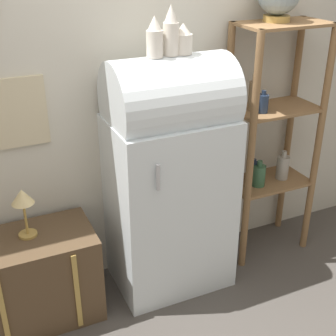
{
  "coord_description": "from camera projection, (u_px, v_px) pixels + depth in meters",
  "views": [
    {
      "loc": [
        -1.14,
        -2.18,
        2.2
      ],
      "look_at": [
        -0.01,
        0.27,
        0.88
      ],
      "focal_mm": 50.0,
      "sensor_mm": 36.0,
      "label": 1
    }
  ],
  "objects": [
    {
      "name": "refrigerator",
      "position": [
        170.0,
        176.0,
        3.03
      ],
      "size": [
        0.76,
        0.58,
        1.6
      ],
      "color": "silver",
      "rests_on": "ground_plane"
    },
    {
      "name": "ground_plane",
      "position": [
        187.0,
        300.0,
        3.17
      ],
      "size": [
        12.0,
        12.0,
        0.0
      ],
      "primitive_type": "plane",
      "color": "#4C4742"
    },
    {
      "name": "vase_center",
      "position": [
        171.0,
        32.0,
        2.64
      ],
      "size": [
        0.09,
        0.09,
        0.28
      ],
      "color": "silver",
      "rests_on": "refrigerator"
    },
    {
      "name": "desk_lamp",
      "position": [
        23.0,
        201.0,
        2.71
      ],
      "size": [
        0.13,
        0.13,
        0.31
      ],
      "color": "#AD8942",
      "rests_on": "suitcase_trunk"
    },
    {
      "name": "suitcase_trunk",
      "position": [
        34.0,
        278.0,
        2.92
      ],
      "size": [
        0.77,
        0.47,
        0.59
      ],
      "color": "brown",
      "rests_on": "ground_plane"
    },
    {
      "name": "shelf_unit",
      "position": [
        271.0,
        135.0,
        3.34
      ],
      "size": [
        0.63,
        0.38,
        1.72
      ],
      "color": "olive",
      "rests_on": "ground_plane"
    },
    {
      "name": "vase_left",
      "position": [
        155.0,
        38.0,
        2.61
      ],
      "size": [
        0.09,
        0.09,
        0.23
      ],
      "color": "silver",
      "rests_on": "refrigerator"
    },
    {
      "name": "wall_back",
      "position": [
        150.0,
        84.0,
        3.04
      ],
      "size": [
        7.0,
        0.09,
        2.7
      ],
      "color": "beige",
      "rests_on": "ground_plane"
    },
    {
      "name": "vase_right",
      "position": [
        183.0,
        40.0,
        2.7
      ],
      "size": [
        0.11,
        0.11,
        0.17
      ],
      "color": "silver",
      "rests_on": "refrigerator"
    }
  ]
}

